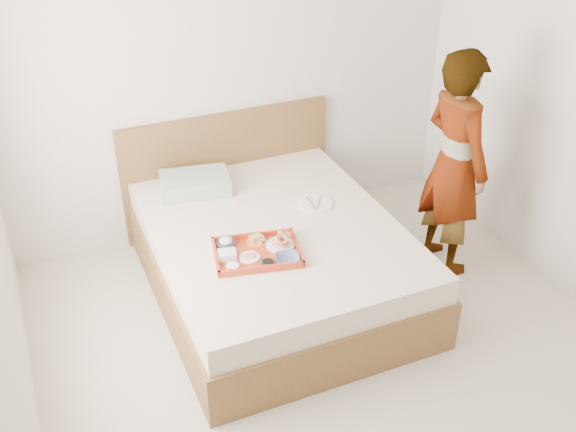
% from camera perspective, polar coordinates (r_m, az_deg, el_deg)
% --- Properties ---
extents(ground, '(3.50, 4.00, 0.01)m').
position_cam_1_polar(ground, '(4.12, 5.76, -13.73)').
color(ground, beige).
rests_on(ground, ground).
extents(wall_back, '(3.50, 0.01, 2.60)m').
position_cam_1_polar(wall_back, '(5.00, -4.59, 12.65)').
color(wall_back, silver).
rests_on(wall_back, ground).
extents(bed, '(1.65, 2.00, 0.53)m').
position_cam_1_polar(bed, '(4.60, -1.07, -3.61)').
color(bed, brown).
rests_on(bed, ground).
extents(headboard, '(1.65, 0.06, 0.95)m').
position_cam_1_polar(headboard, '(5.27, -5.12, 3.88)').
color(headboard, brown).
rests_on(headboard, ground).
extents(pillow, '(0.53, 0.41, 0.12)m').
position_cam_1_polar(pillow, '(4.87, -7.88, 2.75)').
color(pillow, '#9CB395').
rests_on(pillow, bed).
extents(tray, '(0.59, 0.48, 0.05)m').
position_cam_1_polar(tray, '(4.16, -2.64, -3.07)').
color(tray, red).
rests_on(tray, bed).
extents(prawn_plate, '(0.22, 0.22, 0.01)m').
position_cam_1_polar(prawn_plate, '(4.23, -0.65, -2.43)').
color(prawn_plate, white).
rests_on(prawn_plate, tray).
extents(navy_bowl_big, '(0.18, 0.18, 0.04)m').
position_cam_1_polar(navy_bowl_big, '(4.08, -0.05, -3.64)').
color(navy_bowl_big, navy).
rests_on(navy_bowl_big, tray).
extents(sauce_dish, '(0.09, 0.09, 0.03)m').
position_cam_1_polar(sauce_dish, '(4.05, -1.72, -4.04)').
color(sauce_dish, black).
rests_on(sauce_dish, tray).
extents(meat_plate, '(0.15, 0.15, 0.01)m').
position_cam_1_polar(meat_plate, '(4.12, -3.27, -3.50)').
color(meat_plate, white).
rests_on(meat_plate, tray).
extents(bread_plate, '(0.15, 0.15, 0.01)m').
position_cam_1_polar(bread_plate, '(4.26, -2.64, -2.19)').
color(bread_plate, orange).
rests_on(bread_plate, tray).
extents(salad_bowl, '(0.14, 0.14, 0.04)m').
position_cam_1_polar(salad_bowl, '(4.23, -5.27, -2.33)').
color(salad_bowl, navy).
rests_on(salad_bowl, tray).
extents(plastic_tub, '(0.13, 0.11, 0.05)m').
position_cam_1_polar(plastic_tub, '(4.12, -5.17, -3.30)').
color(plastic_tub, silver).
rests_on(plastic_tub, tray).
extents(cheese_round, '(0.09, 0.09, 0.03)m').
position_cam_1_polar(cheese_round, '(4.03, -4.70, -4.31)').
color(cheese_round, white).
rests_on(cheese_round, tray).
extents(dinner_plate, '(0.32, 0.32, 0.01)m').
position_cam_1_polar(dinner_plate, '(4.69, 2.31, 1.06)').
color(dinner_plate, white).
rests_on(dinner_plate, bed).
extents(person, '(0.42, 0.61, 1.62)m').
position_cam_1_polar(person, '(4.75, 13.89, 4.30)').
color(person, silver).
rests_on(person, ground).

